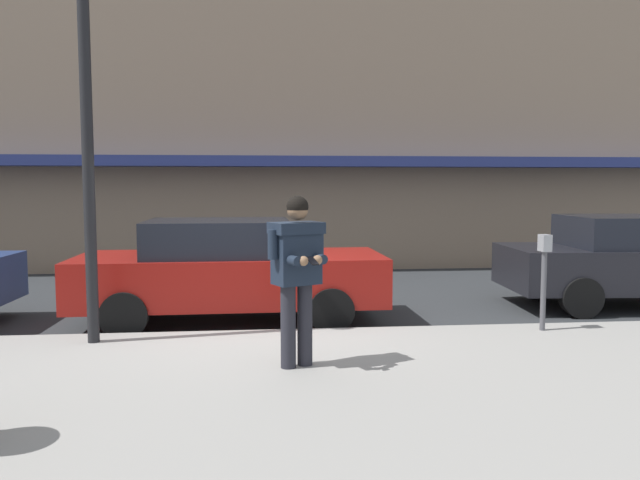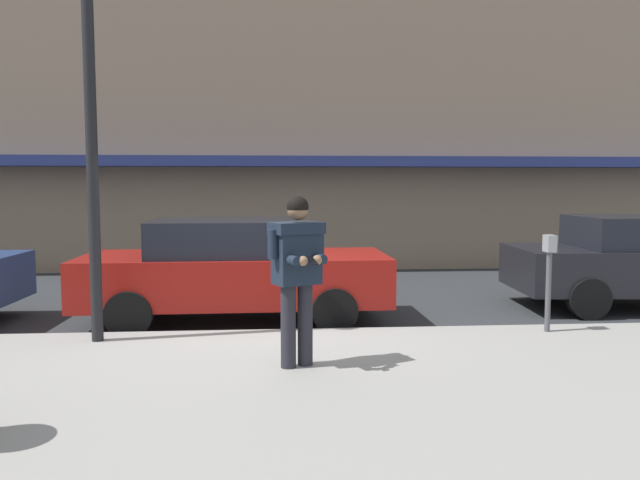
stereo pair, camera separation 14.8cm
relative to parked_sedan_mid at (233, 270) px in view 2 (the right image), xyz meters
name	(u,v)px [view 2 (the right image)]	position (x,y,z in m)	size (l,w,h in m)	color
ground_plane	(257,336)	(0.37, -0.93, -0.79)	(80.00, 80.00, 0.00)	#2B2D30
sidewalk	(359,401)	(1.37, -3.78, -0.72)	(32.00, 5.30, 0.14)	gray
curb_paint_line	(330,334)	(1.37, -0.88, -0.79)	(28.00, 0.12, 0.01)	silver
storefront_facade	(301,55)	(1.37, 7.56, 4.71)	(28.00, 4.70, 11.02)	#84705B
parked_sedan_mid	(233,270)	(0.00, 0.00, 0.00)	(4.52, 1.97, 1.54)	maroon
man_texting_on_phone	(297,262)	(0.85, -2.85, 0.46)	(0.62, 0.65, 1.81)	#23232B
street_lamp_post	(90,94)	(-1.57, -1.58, 2.35)	(0.36, 0.36, 4.88)	black
parking_meter	(549,269)	(4.18, -1.53, 0.18)	(0.12, 0.18, 1.27)	#4C4C51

